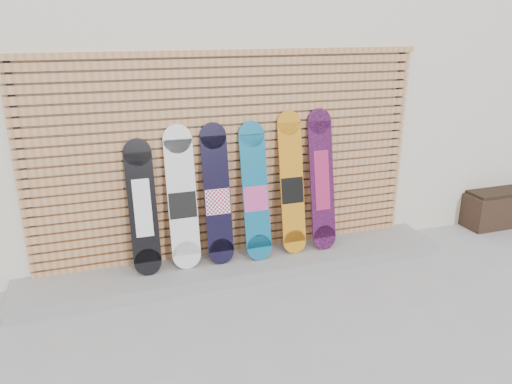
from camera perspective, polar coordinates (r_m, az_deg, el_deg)
ground at (r=4.96m, az=2.17°, el=-12.10°), size 80.00×80.00×0.00m
building at (r=7.78m, az=-3.47°, el=13.29°), size 12.00×5.00×3.60m
concrete_step at (r=5.46m, az=-1.86°, el=-8.33°), size 4.60×0.70×0.12m
slat_wall at (r=5.31m, az=-2.90°, el=4.16°), size 4.26×0.08×2.29m
planter_box at (r=7.35m, az=26.19°, el=-1.56°), size 1.05×0.44×0.47m
snowboard_0 at (r=5.09m, az=-12.83°, el=-1.79°), size 0.28×0.31×1.36m
snowboard_1 at (r=5.13m, az=-8.44°, el=-0.79°), size 0.30×0.29×1.48m
snowboard_2 at (r=5.20m, az=-4.46°, el=-0.41°), size 0.28×0.30×1.47m
snowboard_3 at (r=5.29m, az=-0.08°, el=-0.07°), size 0.28×0.35×1.46m
snowboard_4 at (r=5.43m, az=4.11°, el=0.89°), size 0.27×0.31×1.55m
snowboard_5 at (r=5.56m, az=7.52°, el=1.35°), size 0.28×0.33×1.55m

